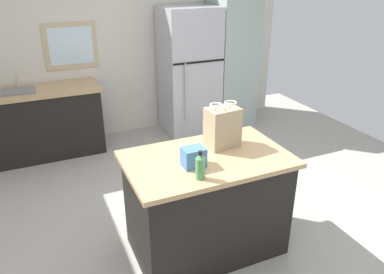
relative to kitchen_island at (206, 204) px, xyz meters
name	(u,v)px	position (x,y,z in m)	size (l,w,h in m)	color
ground	(200,233)	(0.04, 0.19, -0.45)	(6.48, 6.48, 0.00)	#ADA89E
back_wall	(119,47)	(0.02, 2.88, 0.80)	(5.02, 0.13, 2.51)	silver
kitchen_island	(206,204)	(0.00, 0.00, 0.00)	(1.31, 0.82, 0.89)	black
refrigerator	(189,72)	(0.92, 2.47, 0.45)	(0.76, 0.70, 1.80)	#B7B7BC
tall_cabinet	(232,52)	(1.62, 2.47, 0.67)	(0.59, 0.63, 2.25)	#9EB2A8
sink_counter	(42,122)	(-1.13, 2.51, 0.00)	(1.49, 0.64, 1.07)	black
shopping_bag	(223,127)	(0.20, 0.14, 0.61)	(0.28, 0.21, 0.38)	tan
small_box	(193,157)	(-0.16, -0.09, 0.52)	(0.17, 0.13, 0.15)	#4775B7
bottle	(200,166)	(-0.19, -0.28, 0.54)	(0.07, 0.07, 0.22)	#4C9956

